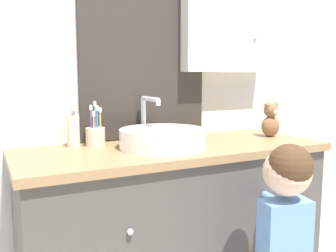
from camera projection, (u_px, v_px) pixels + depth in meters
wall_back at (153, 57)px, 1.88m from camera, size 3.20×0.18×2.50m
vanity_counter at (174, 238)px, 1.73m from camera, size 1.38×0.52×0.88m
sink_basin at (162, 137)px, 1.63m from camera, size 0.38×0.43×0.22m
toothbrush_holder at (96, 135)px, 1.67m from camera, size 0.09×0.09×0.20m
soap_dispenser at (73, 131)px, 1.63m from camera, size 0.05×0.05×0.18m
child_figure at (285, 234)px, 1.38m from camera, size 0.24×0.44×0.95m
teddy_bear at (271, 121)px, 1.92m from camera, size 0.10×0.08×0.18m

